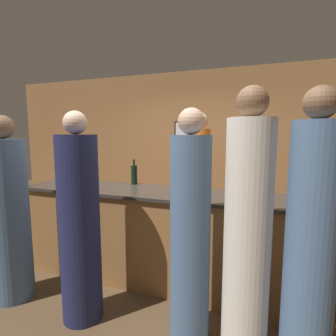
% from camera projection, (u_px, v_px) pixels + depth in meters
% --- Properties ---
extents(ground_plane, '(14.00, 14.00, 0.00)m').
position_uv_depth(ground_plane, '(156.00, 279.00, 3.05)').
color(ground_plane, '#4C3823').
extents(back_wall, '(8.00, 0.08, 2.80)m').
position_uv_depth(back_wall, '(198.00, 150.00, 4.77)').
color(back_wall, olive).
rests_on(back_wall, ground_plane).
extents(bar_counter, '(3.25, 0.70, 1.05)m').
position_uv_depth(bar_counter, '(155.00, 236.00, 2.98)').
color(bar_counter, '#996638').
rests_on(bar_counter, ground_plane).
extents(bartender, '(0.30, 0.30, 1.97)m').
position_uv_depth(bartender, '(198.00, 188.00, 3.62)').
color(bartender, orange).
rests_on(bartender, ground_plane).
extents(guest_0, '(0.32, 0.32, 1.97)m').
position_uv_depth(guest_0, '(310.00, 251.00, 1.69)').
color(guest_0, '#4C6B93').
rests_on(guest_0, ground_plane).
extents(guest_1, '(0.33, 0.33, 2.00)m').
position_uv_depth(guest_1, '(247.00, 239.00, 1.86)').
color(guest_1, silver).
rests_on(guest_1, ground_plane).
extents(guest_2, '(0.36, 0.36, 1.87)m').
position_uv_depth(guest_2, '(80.00, 226.00, 2.32)').
color(guest_2, '#1E234C').
rests_on(guest_2, ground_plane).
extents(guest_3, '(0.39, 0.39, 1.86)m').
position_uv_depth(guest_3, '(9.00, 216.00, 2.62)').
color(guest_3, '#4C6B93').
rests_on(guest_3, ground_plane).
extents(guest_4, '(0.32, 0.32, 1.88)m').
position_uv_depth(guest_4, '(190.00, 235.00, 2.09)').
color(guest_4, '#4C6B93').
rests_on(guest_4, ground_plane).
extents(wine_bottle_0, '(0.08, 0.08, 0.31)m').
position_uv_depth(wine_bottle_0, '(134.00, 174.00, 3.30)').
color(wine_bottle_0, black).
rests_on(wine_bottle_0, bar_counter).
extents(ice_bucket, '(0.20, 0.20, 0.19)m').
position_uv_depth(ice_bucket, '(64.00, 173.00, 3.62)').
color(ice_bucket, silver).
rests_on(ice_bucket, bar_counter).
extents(wine_glass_0, '(0.08, 0.08, 0.15)m').
position_uv_depth(wine_glass_0, '(181.00, 184.00, 2.69)').
color(wine_glass_0, silver).
rests_on(wine_glass_0, bar_counter).
extents(wine_glass_1, '(0.06, 0.06, 0.16)m').
position_uv_depth(wine_glass_1, '(294.00, 191.00, 2.33)').
color(wine_glass_1, silver).
rests_on(wine_glass_1, bar_counter).
extents(wine_glass_2, '(0.06, 0.06, 0.16)m').
position_uv_depth(wine_glass_2, '(305.00, 193.00, 2.23)').
color(wine_glass_2, silver).
rests_on(wine_glass_2, bar_counter).
extents(wine_glass_3, '(0.06, 0.06, 0.16)m').
position_uv_depth(wine_glass_3, '(70.00, 178.00, 3.03)').
color(wine_glass_3, silver).
rests_on(wine_glass_3, bar_counter).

